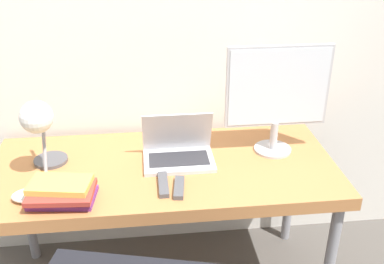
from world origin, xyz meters
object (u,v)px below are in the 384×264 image
desk_lamp (38,124)px  book_stack (62,192)px  laptop (178,151)px  monitor (278,93)px  game_controller (31,195)px

desk_lamp → book_stack: bearing=-65.2°
laptop → monitor: monitor is taller
monitor → desk_lamp: bearing=-174.4°
monitor → laptop: bearing=-174.7°
monitor → game_controller: monitor is taller
monitor → game_controller: (-1.08, -0.29, -0.28)m
book_stack → desk_lamp: bearing=114.8°
monitor → book_stack: bearing=-161.7°
laptop → monitor: size_ratio=0.62×
desk_lamp → book_stack: 0.31m
monitor → game_controller: size_ratio=3.46×
book_stack → monitor: bearing=18.3°
laptop → desk_lamp: size_ratio=0.91×
monitor → book_stack: size_ratio=1.89×
desk_lamp → game_controller: (-0.03, -0.19, -0.23)m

